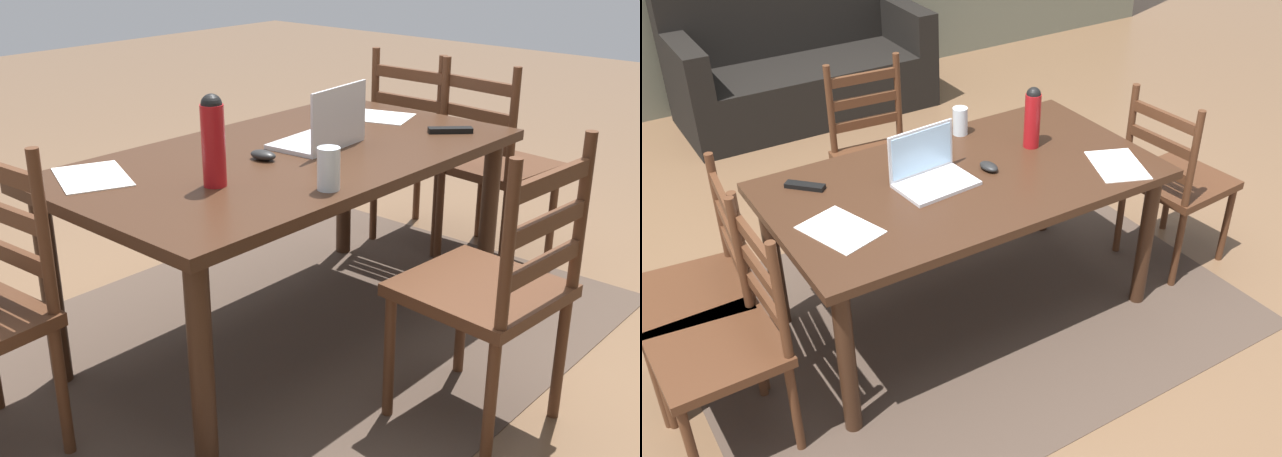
{
  "view_description": "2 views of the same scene",
  "coord_description": "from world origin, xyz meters",
  "views": [
    {
      "loc": [
        1.95,
        1.87,
        1.51
      ],
      "look_at": [
        0.0,
        0.15,
        0.48
      ],
      "focal_mm": 44.56,
      "sensor_mm": 36.0,
      "label": 1
    },
    {
      "loc": [
        -1.5,
        -2.35,
        2.26
      ],
      "look_at": [
        0.0,
        0.02,
        0.45
      ],
      "focal_mm": 41.55,
      "sensor_mm": 36.0,
      "label": 2
    }
  ],
  "objects": [
    {
      "name": "couch",
      "position": [
        0.28,
        2.66,
        0.36
      ],
      "size": [
        1.8,
        0.8,
        1.0
      ],
      "color": "black",
      "rests_on": "ground"
    },
    {
      "name": "chair_left_far",
      "position": [
        -1.13,
        0.18,
        0.46
      ],
      "size": [
        0.48,
        0.48,
        0.95
      ],
      "color": "#4C2B19",
      "rests_on": "ground"
    },
    {
      "name": "ground_plane",
      "position": [
        0.0,
        0.0,
        0.0
      ],
      "size": [
        14.0,
        14.0,
        0.0
      ],
      "primitive_type": "plane",
      "color": "brown"
    },
    {
      "name": "water_bottle",
      "position": [
        0.42,
        0.08,
        0.88
      ],
      "size": [
        0.07,
        0.07,
        0.29
      ],
      "color": "#A81419",
      "rests_on": "dining_table"
    },
    {
      "name": "tv_remote",
      "position": [
        -0.61,
        0.27,
        0.74
      ],
      "size": [
        0.15,
        0.15,
        0.02
      ],
      "primitive_type": "cube",
      "rotation": [
        0.0,
        0.0,
        0.77
      ],
      "color": "black",
      "rests_on": "dining_table"
    },
    {
      "name": "paper_stack_right",
      "position": [
        -0.62,
        -0.11,
        0.73
      ],
      "size": [
        0.29,
        0.35,
        0.0
      ],
      "primitive_type": "cube",
      "rotation": [
        0.0,
        0.0,
        0.31
      ],
      "color": "white",
      "rests_on": "dining_table"
    },
    {
      "name": "chair_right_near",
      "position": [
        1.13,
        -0.19,
        0.46
      ],
      "size": [
        0.47,
        0.47,
        0.95
      ],
      "color": "#4C2B19",
      "rests_on": "ground"
    },
    {
      "name": "chair_left_near",
      "position": [
        -1.13,
        -0.19,
        0.46
      ],
      "size": [
        0.45,
        0.45,
        0.95
      ],
      "color": "#4C2B19",
      "rests_on": "ground"
    },
    {
      "name": "computer_mouse",
      "position": [
        0.12,
        -0.01,
        0.75
      ],
      "size": [
        0.07,
        0.11,
        0.03
      ],
      "primitive_type": "ellipsoid",
      "rotation": [
        0.0,
        0.0,
        0.11
      ],
      "color": "black",
      "rests_on": "dining_table"
    },
    {
      "name": "area_rug",
      "position": [
        0.0,
        0.0,
        0.0
      ],
      "size": [
        2.5,
        1.83,
        0.01
      ],
      "primitive_type": "cube",
      "color": "#47382D",
      "rests_on": "ground"
    },
    {
      "name": "paper_stack_left",
      "position": [
        0.63,
        -0.28,
        0.73
      ],
      "size": [
        0.31,
        0.35,
        0.0
      ],
      "primitive_type": "cube",
      "rotation": [
        0.0,
        0.0,
        -0.39
      ],
      "color": "white",
      "rests_on": "dining_table"
    },
    {
      "name": "laptop",
      "position": [
        -0.14,
        0.04,
        0.79
      ],
      "size": [
        0.34,
        0.25,
        0.23
      ],
      "color": "silver",
      "rests_on": "dining_table"
    },
    {
      "name": "drinking_glass",
      "position": [
        0.21,
        0.37,
        0.8
      ],
      "size": [
        0.07,
        0.07,
        0.13
      ],
      "primitive_type": "cylinder",
      "color": "silver",
      "rests_on": "dining_table"
    },
    {
      "name": "chair_far_head",
      "position": [
        0.0,
        0.84,
        0.46
      ],
      "size": [
        0.47,
        0.47,
        0.95
      ],
      "color": "#4C2B19",
      "rests_on": "ground"
    },
    {
      "name": "dining_table",
      "position": [
        0.0,
        0.0,
        0.65
      ],
      "size": [
        1.68,
        0.93,
        0.73
      ],
      "color": "#382114",
      "rests_on": "ground"
    }
  ]
}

